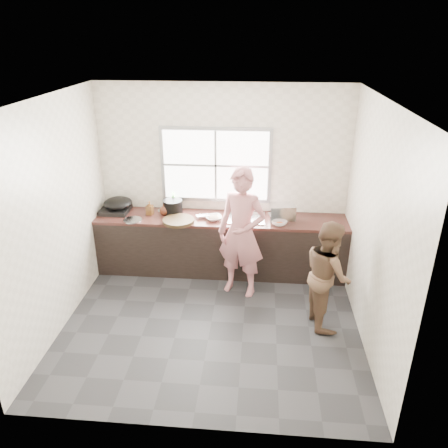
# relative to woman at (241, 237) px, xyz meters

# --- Properties ---
(floor) EXTENTS (3.60, 3.20, 0.01)m
(floor) POSITION_rel_woman_xyz_m (-0.32, -0.74, -0.83)
(floor) COLOR #2C2C2E
(floor) RESTS_ON ground
(ceiling) EXTENTS (3.60, 3.20, 0.01)m
(ceiling) POSITION_rel_woman_xyz_m (-0.32, -0.74, 1.88)
(ceiling) COLOR silver
(ceiling) RESTS_ON wall_back
(wall_back) EXTENTS (3.60, 0.01, 2.70)m
(wall_back) POSITION_rel_woman_xyz_m (-0.32, 0.87, 0.52)
(wall_back) COLOR silver
(wall_back) RESTS_ON ground
(wall_left) EXTENTS (0.01, 3.20, 2.70)m
(wall_left) POSITION_rel_woman_xyz_m (-2.13, -0.74, 0.52)
(wall_left) COLOR silver
(wall_left) RESTS_ON ground
(wall_right) EXTENTS (0.01, 3.20, 2.70)m
(wall_right) POSITION_rel_woman_xyz_m (1.48, -0.74, 0.52)
(wall_right) COLOR silver
(wall_right) RESTS_ON ground
(wall_front) EXTENTS (3.60, 0.01, 2.70)m
(wall_front) POSITION_rel_woman_xyz_m (-0.32, -2.34, 0.52)
(wall_front) COLOR silver
(wall_front) RESTS_ON ground
(cabinet) EXTENTS (3.60, 0.62, 0.82)m
(cabinet) POSITION_rel_woman_xyz_m (-0.32, 0.55, -0.42)
(cabinet) COLOR black
(cabinet) RESTS_ON floor
(countertop) EXTENTS (3.60, 0.64, 0.04)m
(countertop) POSITION_rel_woman_xyz_m (-0.32, 0.55, 0.01)
(countertop) COLOR #3A1D17
(countertop) RESTS_ON cabinet
(sink) EXTENTS (0.55, 0.45, 0.02)m
(sink) POSITION_rel_woman_xyz_m (0.03, 0.55, 0.04)
(sink) COLOR silver
(sink) RESTS_ON countertop
(faucet) EXTENTS (0.02, 0.02, 0.30)m
(faucet) POSITION_rel_woman_xyz_m (0.03, 0.75, 0.18)
(faucet) COLOR silver
(faucet) RESTS_ON countertop
(window_frame) EXTENTS (1.60, 0.05, 1.10)m
(window_frame) POSITION_rel_woman_xyz_m (-0.42, 0.85, 0.72)
(window_frame) COLOR #9EA0A5
(window_frame) RESTS_ON wall_back
(window_glazing) EXTENTS (1.50, 0.01, 1.00)m
(window_glazing) POSITION_rel_woman_xyz_m (-0.42, 0.83, 0.72)
(window_glazing) COLOR white
(window_glazing) RESTS_ON window_frame
(woman) EXTENTS (0.70, 0.57, 1.66)m
(woman) POSITION_rel_woman_xyz_m (0.00, 0.00, 0.00)
(woman) COLOR #D17D81
(woman) RESTS_ON floor
(person_side) EXTENTS (0.62, 0.74, 1.35)m
(person_side) POSITION_rel_woman_xyz_m (1.06, -0.60, -0.15)
(person_side) COLOR brown
(person_side) RESTS_ON floor
(cutting_board) EXTENTS (0.48, 0.48, 0.04)m
(cutting_board) POSITION_rel_woman_xyz_m (-0.90, 0.34, 0.05)
(cutting_board) COLOR #2E2211
(cutting_board) RESTS_ON countertop
(cleaver) EXTENTS (0.20, 0.15, 0.01)m
(cleaver) POSITION_rel_woman_xyz_m (-0.59, 0.52, 0.07)
(cleaver) COLOR silver
(cleaver) RESTS_ON cutting_board
(bowl_mince) EXTENTS (0.30, 0.30, 0.06)m
(bowl_mince) POSITION_rel_woman_xyz_m (-0.42, 0.47, 0.06)
(bowl_mince) COLOR silver
(bowl_mince) RESTS_ON countertop
(bowl_crabs) EXTENTS (0.24, 0.24, 0.06)m
(bowl_crabs) POSITION_rel_woman_xyz_m (0.50, 0.38, 0.06)
(bowl_crabs) COLOR white
(bowl_crabs) RESTS_ON countertop
(bowl_held) EXTENTS (0.19, 0.19, 0.06)m
(bowl_held) POSITION_rel_woman_xyz_m (0.04, 0.34, 0.06)
(bowl_held) COLOR white
(bowl_held) RESTS_ON countertop
(black_pot) EXTENTS (0.31, 0.31, 0.20)m
(black_pot) POSITION_rel_woman_xyz_m (-1.04, 0.65, 0.13)
(black_pot) COLOR black
(black_pot) RESTS_ON countertop
(plate_food) EXTENTS (0.22, 0.22, 0.02)m
(plate_food) POSITION_rel_woman_xyz_m (-0.96, 0.47, 0.04)
(plate_food) COLOR white
(plate_food) RESTS_ON countertop
(bottle_green) EXTENTS (0.12, 0.12, 0.27)m
(bottle_green) POSITION_rel_woman_xyz_m (-1.06, 0.78, 0.17)
(bottle_green) COLOR #37802A
(bottle_green) RESTS_ON countertop
(bottle_brown_tall) EXTENTS (0.10, 0.10, 0.19)m
(bottle_brown_tall) POSITION_rel_woman_xyz_m (-1.37, 0.58, 0.12)
(bottle_brown_tall) COLOR #513114
(bottle_brown_tall) RESTS_ON countertop
(bottle_brown_short) EXTENTS (0.18, 0.18, 0.18)m
(bottle_brown_short) POSITION_rel_woman_xyz_m (-1.15, 0.59, 0.12)
(bottle_brown_short) COLOR #4A2112
(bottle_brown_short) RESTS_ON countertop
(glass_jar) EXTENTS (0.09, 0.09, 0.10)m
(glass_jar) POSITION_rel_woman_xyz_m (-0.99, 0.78, 0.08)
(glass_jar) COLOR white
(glass_jar) RESTS_ON countertop
(burner) EXTENTS (0.41, 0.41, 0.06)m
(burner) POSITION_rel_woman_xyz_m (-1.90, 0.63, 0.06)
(burner) COLOR black
(burner) RESTS_ON countertop
(wok) EXTENTS (0.46, 0.46, 0.16)m
(wok) POSITION_rel_woman_xyz_m (-1.85, 0.64, 0.17)
(wok) COLOR black
(wok) RESTS_ON burner
(dish_rack) EXTENTS (0.38, 0.29, 0.26)m
(dish_rack) POSITION_rel_woman_xyz_m (0.54, 0.47, 0.16)
(dish_rack) COLOR silver
(dish_rack) RESTS_ON countertop
(pot_lid_left) EXTENTS (0.30, 0.30, 0.01)m
(pot_lid_left) POSITION_rel_woman_xyz_m (-1.56, 0.35, 0.04)
(pot_lid_left) COLOR #B3B4BA
(pot_lid_left) RESTS_ON countertop
(pot_lid_right) EXTENTS (0.25, 0.25, 0.01)m
(pot_lid_right) POSITION_rel_woman_xyz_m (-1.17, 0.73, 0.04)
(pot_lid_right) COLOR #A9ABB0
(pot_lid_right) RESTS_ON countertop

